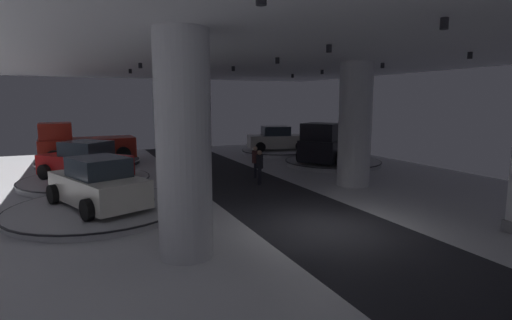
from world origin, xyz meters
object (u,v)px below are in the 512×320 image
Objects in this scene: display_platform_deep_right at (277,151)px; display_platform_mid_left at (99,209)px; display_platform_far_left at (86,181)px; pickup_truck_deep_left at (82,145)px; column_left at (184,146)px; display_platform_deep_left at (89,162)px; display_car_far_left at (85,162)px; display_car_deep_right at (277,139)px; pickup_truck_far_right at (331,145)px; display_car_mid_left at (98,184)px; visitor_walking_far at (260,165)px; column_right at (355,125)px; display_platform_far_right at (333,162)px; visitor_walking_near at (255,160)px.

display_platform_mid_left is at bearing -138.88° from display_platform_deep_right.
display_platform_far_left is 6.25m from pickup_truck_deep_left.
column_left reaches higher than display_platform_deep_left.
display_car_far_left is 14.10m from display_car_deep_right.
pickup_truck_far_right is at bearing -85.05° from display_car_deep_right.
display_platform_deep_right is (12.85, 5.85, -0.91)m from display_car_far_left.
display_car_mid_left reaches higher than display_platform_deep_left.
column_left reaches higher than display_platform_far_left.
display_platform_far_left is 1.24× the size of display_car_mid_left.
display_platform_deep_right is at bearing 58.42° from visitor_walking_far.
display_car_far_left is 13.34m from pickup_truck_far_right.
display_car_mid_left is at bearing -138.78° from display_platform_deep_right.
display_car_far_left is at bearing 155.59° from column_right.
display_platform_far_right is at bearing 41.46° from column_left.
display_platform_deep_left is (0.26, 6.18, -0.03)m from display_platform_far_left.
display_platform_deep_right is 5.83m from display_platform_far_right.
display_car_mid_left reaches higher than visitor_walking_far.
display_platform_deep_left is (-10.89, 11.26, -2.61)m from column_right.
column_left reaches higher than display_platform_deep_right.
pickup_truck_deep_left reaches higher than display_car_far_left.
column_right is 1.06× the size of display_platform_deep_right.
visitor_walking_near is (7.43, 3.43, 0.77)m from display_platform_mid_left.
display_car_deep_right reaches higher than visitor_walking_far.
column_left is 0.92× the size of display_platform_deep_left.
column_right is 3.46× the size of visitor_walking_near.
display_platform_deep_right is at bearing -14.11° from display_car_deep_right.
display_platform_deep_right is at bearing 81.05° from column_right.
display_car_deep_right is at bearing 56.14° from column_left.
pickup_truck_deep_left reaches higher than visitor_walking_far.
pickup_truck_deep_left reaches higher than display_platform_far_right.
display_platform_mid_left is at bearing -179.84° from column_right.
visitor_walking_near is at bearing -164.45° from pickup_truck_far_right.
display_car_deep_right is 9.06m from visitor_walking_near.
display_platform_deep_right is (1.72, 10.91, -2.59)m from column_right.
visitor_walking_near reaches higher than display_platform_deep_left.
display_car_mid_left is at bearing 110.20° from column_left.
display_platform_deep_left is 0.99× the size of display_platform_mid_left.
pickup_truck_deep_left is 1.18× the size of display_car_mid_left.
display_car_deep_right is (1.69, 10.91, -1.70)m from column_right.
display_platform_deep_left is at bearing 134.05° from column_right.
display_car_mid_left is (0.09, -11.32, 0.86)m from display_platform_deep_left.
visitor_walking_near is (7.76, -1.65, -0.17)m from display_car_far_left.
display_platform_mid_left is 7.28m from visitor_walking_far.
display_car_deep_right is 0.79× the size of display_platform_far_right.
pickup_truck_far_right is 5.80m from visitor_walking_near.
display_car_far_left is at bearing -179.68° from display_platform_far_right.
display_car_mid_left reaches higher than display_platform_deep_right.
visitor_walking_far is (7.33, -3.19, 0.73)m from display_platform_far_left.
display_car_mid_left is (0.41, -11.30, -0.19)m from pickup_truck_deep_left.
visitor_walking_far is at bearing -121.42° from display_car_deep_right.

